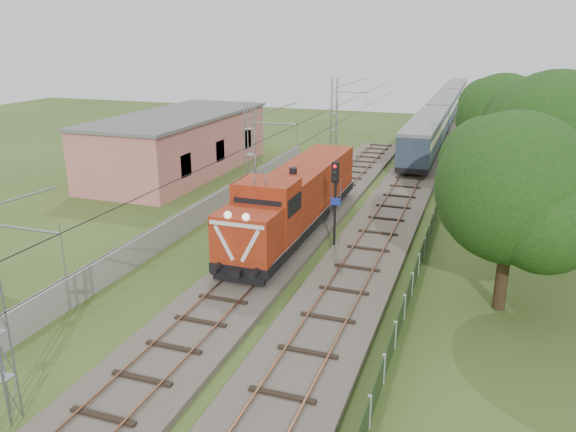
% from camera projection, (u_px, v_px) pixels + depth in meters
% --- Properties ---
extents(ground, '(140.00, 140.00, 0.00)m').
position_uv_depth(ground, '(208.00, 321.00, 24.41)').
color(ground, '#354B1C').
rests_on(ground, ground).
extents(track_main, '(4.20, 70.00, 0.45)m').
position_uv_depth(track_main, '(267.00, 259.00, 30.62)').
color(track_main, '#6B6054').
rests_on(track_main, ground).
extents(track_side, '(4.20, 80.00, 0.45)m').
position_uv_depth(track_side, '(396.00, 203.00, 40.70)').
color(track_side, '#6B6054').
rests_on(track_side, ground).
extents(catenary, '(3.31, 70.00, 8.00)m').
position_uv_depth(catenary, '(251.00, 167.00, 34.84)').
color(catenary, gray).
rests_on(catenary, ground).
extents(boundary_wall, '(0.25, 40.00, 1.50)m').
position_uv_depth(boundary_wall, '(203.00, 211.00, 36.98)').
color(boundary_wall, '#9E9E99').
rests_on(boundary_wall, ground).
extents(station_building, '(8.40, 20.40, 5.22)m').
position_uv_depth(station_building, '(180.00, 143.00, 49.84)').
color(station_building, '#C27268').
rests_on(station_building, ground).
extents(fence, '(0.12, 32.00, 1.20)m').
position_uv_depth(fence, '(404.00, 307.00, 24.38)').
color(fence, black).
rests_on(fence, ground).
extents(locomotive, '(3.11, 17.75, 4.51)m').
position_uv_depth(locomotive, '(296.00, 198.00, 34.38)').
color(locomotive, black).
rests_on(locomotive, ground).
extents(coach_rake, '(2.88, 64.22, 3.33)m').
position_uv_depth(coach_rake, '(444.00, 107.00, 75.45)').
color(coach_rake, black).
rests_on(coach_rake, ground).
extents(signal_post, '(0.58, 0.45, 5.26)m').
position_uv_depth(signal_post, '(335.00, 190.00, 31.30)').
color(signal_post, black).
rests_on(signal_post, ground).
extents(tree_a, '(6.92, 6.59, 8.96)m').
position_uv_depth(tree_a, '(515.00, 190.00, 23.84)').
color(tree_a, '#3B2B18').
rests_on(tree_a, ground).
extents(tree_b, '(7.92, 7.54, 10.26)m').
position_uv_depth(tree_b, '(556.00, 145.00, 29.19)').
color(tree_b, '#3B2B18').
rests_on(tree_b, ground).
extents(tree_c, '(7.09, 6.75, 9.19)m').
position_uv_depth(tree_c, '(503.00, 120.00, 42.17)').
color(tree_c, '#3B2B18').
rests_on(tree_c, ground).
extents(tree_d, '(5.89, 5.61, 7.64)m').
position_uv_depth(tree_d, '(512.00, 112.00, 53.61)').
color(tree_d, '#3B2B18').
rests_on(tree_d, ground).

